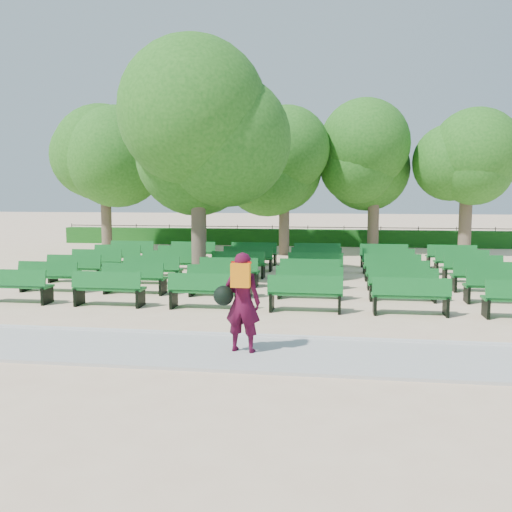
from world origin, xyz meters
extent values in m
plane|color=beige|center=(0.00, 0.00, 0.00)|extent=(120.00, 120.00, 0.00)
cube|color=#B0B1AC|center=(0.00, -7.40, 0.03)|extent=(30.00, 2.20, 0.06)
cube|color=silver|center=(0.00, -6.25, 0.05)|extent=(30.00, 0.12, 0.10)
cube|color=#185617|center=(0.00, 14.00, 0.45)|extent=(26.00, 0.70, 0.90)
cube|color=#105F20|center=(0.62, 1.01, 0.46)|extent=(1.89, 0.65, 0.06)
cube|color=#105F20|center=(0.62, 0.79, 0.72)|extent=(1.86, 0.28, 0.43)
cylinder|color=brown|center=(-1.91, 0.99, 1.68)|extent=(0.48, 0.48, 3.35)
ellipsoid|color=#296A1C|center=(-1.91, 0.99, 4.64)|extent=(4.70, 4.70, 4.23)
imported|color=#3F0920|center=(0.99, -7.37, 0.98)|extent=(0.73, 0.54, 1.84)
cube|color=orange|center=(0.99, -7.58, 1.51)|extent=(0.34, 0.17, 0.43)
sphere|color=black|center=(0.65, -7.44, 1.10)|extent=(0.37, 0.37, 0.37)
camera|label=1|loc=(2.71, -17.48, 3.00)|focal=40.00mm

